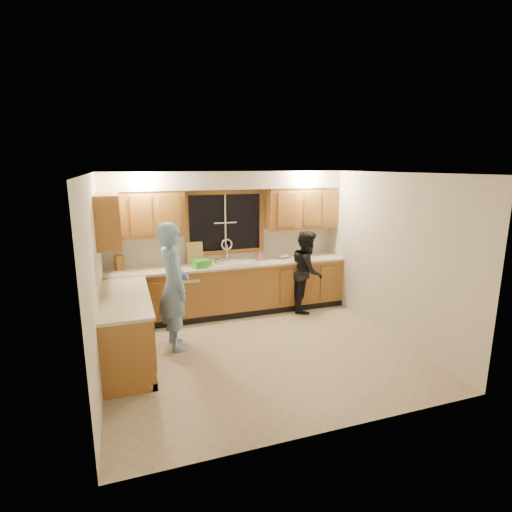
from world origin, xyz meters
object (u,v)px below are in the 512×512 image
Objects in this scene: dishwasher at (183,296)px; dish_crate at (201,263)px; sink at (230,266)px; woman at (307,271)px; stove at (127,346)px; man at (174,286)px; knife_block at (119,263)px; bowl at (282,257)px; soap_bottle at (260,255)px.

dishwasher is 0.66m from dish_crate.
sink is 0.55m from dish_crate.
woman is at bearing -5.62° from dish_crate.
stove is 0.49× the size of man.
dishwasher is at bearing -34.32° from knife_block.
stove is 3.30× the size of dish_crate.
woman reaches higher than knife_block.
stove is at bearing -146.17° from bowl.
soap_bottle is (2.39, 1.91, 0.56)m from stove.
man reaches higher than dishwasher.
dish_crate is at bearing -15.46° from dishwasher.
sink reaches higher than dish_crate.
sink is at bearing -176.24° from bowl.
woman is 0.90m from soap_bottle.
sink is 1.85m from knife_block.
sink is 1.54m from man.
stove is 3.43m from bowl.
soap_bottle is at bearing -26.31° from knife_block.
woman is at bearing -46.51° from bowl.
soap_bottle reaches higher than dish_crate.
bowl is at bearing 72.43° from woman.
stove is 4.76× the size of soap_bottle.
knife_block is (-0.98, 0.17, 0.63)m from dishwasher.
woman reaches higher than bowl.
sink is at bearing 0.99° from dishwasher.
sink is 3.76× the size of bowl.
man is at bearing -146.42° from soap_bottle.
man is 2.60m from woman.
stove is at bearing 131.73° from man.
knife_block reaches higher than dishwasher.
knife_block is at bearing 23.98° from man.
man reaches higher than soap_bottle.
woman reaches higher than soap_bottle.
dish_crate is at bearing -173.74° from bowl.
soap_bottle is at bearing 9.31° from dish_crate.
woman is (3.16, 1.54, 0.29)m from stove.
stove is (-1.80, -1.82, -0.41)m from sink.
bowl is (0.43, -0.01, -0.07)m from soap_bottle.
knife_block is 1.27× the size of soap_bottle.
dishwasher is (-0.85, -0.01, -0.45)m from sink.
dish_crate is at bearing -35.74° from knife_block.
sink reaches higher than dishwasher.
sink is 0.61m from soap_bottle.
bowl is at bearing 6.26° from dish_crate.
knife_block is 1.05× the size of bowl.
bowl is (1.02, 0.07, 0.08)m from sink.
dish_crate reaches higher than stove.
soap_bottle is 0.44m from bowl.
knife_block reaches higher than dish_crate.
knife_block is 2.43m from soap_bottle.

